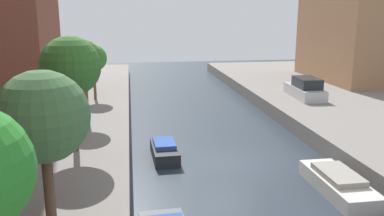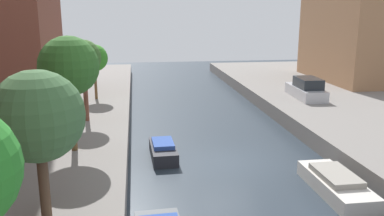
% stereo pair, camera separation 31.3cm
% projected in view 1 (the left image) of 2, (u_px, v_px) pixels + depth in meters
% --- Properties ---
extents(ground_plane, '(84.00, 84.00, 0.00)m').
position_uv_depth(ground_plane, '(230.00, 162.00, 20.25)').
color(ground_plane, '#28333D').
extents(low_block_right, '(10.00, 11.59, 7.62)m').
position_uv_depth(low_block_right, '(370.00, 39.00, 38.38)').
color(low_block_right, '#9E704C').
rests_on(low_block_right, quay_right).
extents(street_tree_1, '(2.84, 2.84, 4.74)m').
position_uv_depth(street_tree_1, '(43.00, 117.00, 12.07)').
color(street_tree_1, '#4F3A2A').
rests_on(street_tree_1, quay_left).
extents(street_tree_2, '(2.73, 2.73, 5.36)m').
position_uv_depth(street_tree_2, '(70.00, 67.00, 18.07)').
color(street_tree_2, brown).
rests_on(street_tree_2, quay_left).
extents(street_tree_3, '(2.06, 2.06, 4.83)m').
position_uv_depth(street_tree_3, '(83.00, 59.00, 23.26)').
color(street_tree_3, brown).
rests_on(street_tree_3, quay_left).
extents(street_tree_4, '(1.99, 1.99, 4.07)m').
position_uv_depth(street_tree_4, '(93.00, 58.00, 29.46)').
color(street_tree_4, brown).
rests_on(street_tree_4, quay_left).
extents(parked_car, '(1.96, 4.71, 1.57)m').
position_uv_depth(parked_car, '(305.00, 89.00, 30.62)').
color(parked_car, '#B7B7BC').
rests_on(parked_car, quay_right).
extents(moored_boat_left_3, '(1.34, 3.20, 0.88)m').
position_uv_depth(moored_boat_left_3, '(164.00, 151.00, 20.78)').
color(moored_boat_left_3, '#232328').
rests_on(moored_boat_left_3, ground_plane).
extents(moored_boat_right_2, '(1.59, 4.37, 0.89)m').
position_uv_depth(moored_boat_right_2, '(338.00, 183.00, 16.83)').
color(moored_boat_right_2, beige).
rests_on(moored_boat_right_2, ground_plane).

